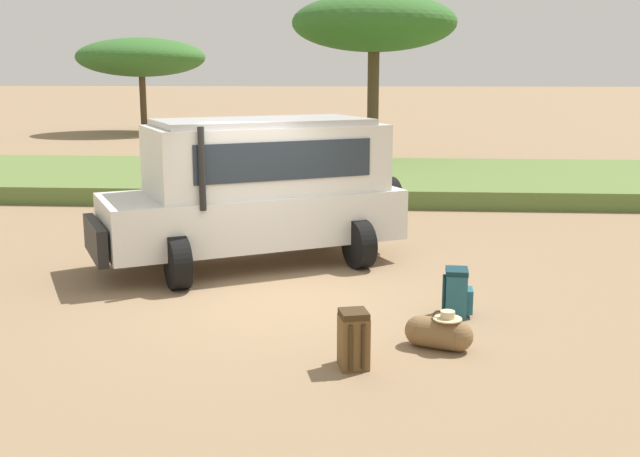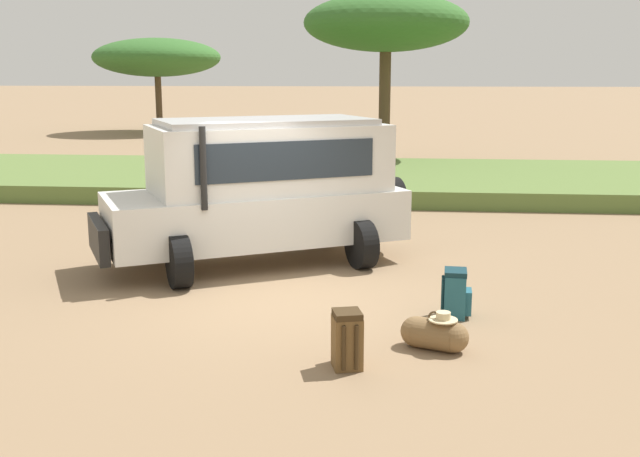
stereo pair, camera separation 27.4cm
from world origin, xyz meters
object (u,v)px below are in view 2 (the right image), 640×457
object	(u,v)px
safari_vehicle	(261,188)
acacia_tree_far_left	(157,58)
backpack_beside_front_wheel	(347,340)
duffel_bag_low_black_case	(435,334)
backpack_cluster_center	(456,294)
acacia_tree_left_mid	(386,24)

from	to	relation	value
safari_vehicle	acacia_tree_far_left	distance (m)	29.19
backpack_beside_front_wheel	duffel_bag_low_black_case	distance (m)	1.19
safari_vehicle	duffel_bag_low_black_case	xyz separation A→B (m)	(2.71, -3.84, -1.10)
duffel_bag_low_black_case	backpack_beside_front_wheel	bearing A→B (deg)	-146.79
backpack_cluster_center	duffel_bag_low_black_case	world-z (taller)	backpack_cluster_center
duffel_bag_low_black_case	acacia_tree_far_left	xyz separation A→B (m)	(-13.01, 31.03, 3.74)
safari_vehicle	acacia_tree_left_mid	distance (m)	13.37
backpack_cluster_center	backpack_beside_front_wheel	bearing A→B (deg)	-125.25
safari_vehicle	backpack_cluster_center	world-z (taller)	safari_vehicle
safari_vehicle	duffel_bag_low_black_case	world-z (taller)	safari_vehicle
backpack_cluster_center	acacia_tree_far_left	xyz separation A→B (m)	(-13.35, 29.80, 3.62)
acacia_tree_far_left	backpack_cluster_center	bearing A→B (deg)	-65.87
backpack_beside_front_wheel	backpack_cluster_center	xyz separation A→B (m)	(1.33, 1.89, -0.01)
safari_vehicle	acacia_tree_far_left	bearing A→B (deg)	110.74
safari_vehicle	acacia_tree_far_left	size ratio (longest dim) A/B	0.79
backpack_cluster_center	acacia_tree_far_left	size ratio (longest dim) A/B	0.10
backpack_beside_front_wheel	duffel_bag_low_black_case	world-z (taller)	backpack_beside_front_wheel
backpack_cluster_center	duffel_bag_low_black_case	xyz separation A→B (m)	(-0.34, -1.24, -0.12)
safari_vehicle	backpack_cluster_center	size ratio (longest dim) A/B	8.28
backpack_beside_front_wheel	acacia_tree_far_left	bearing A→B (deg)	110.77
backpack_beside_front_wheel	acacia_tree_left_mid	xyz separation A→B (m)	(0.17, 17.28, 4.40)
backpack_beside_front_wheel	acacia_tree_left_mid	bearing A→B (deg)	89.43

